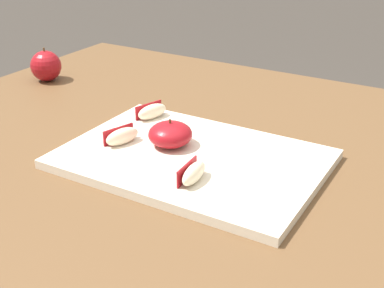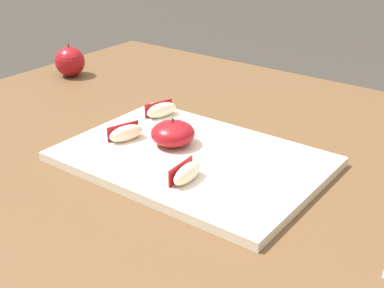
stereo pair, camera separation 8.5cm
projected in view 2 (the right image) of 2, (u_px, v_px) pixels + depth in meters
The scene contains 7 objects.
dining_table at pixel (212, 193), 0.96m from camera, with size 1.27×0.96×0.72m.
cutting_board at pixel (192, 159), 0.86m from camera, with size 0.42×0.29×0.02m.
apple_half_skin_up at pixel (173, 133), 0.89m from camera, with size 0.08×0.08×0.05m.
apple_wedge_middle at pixel (161, 110), 1.00m from camera, with size 0.04×0.07×0.03m.
apple_wedge_back at pixel (126, 133), 0.91m from camera, with size 0.04×0.07×0.03m.
apple_wedge_near_knife at pixel (187, 173), 0.77m from camera, with size 0.03×0.07×0.03m.
whole_apple_red_delicious at pixel (70, 62), 1.27m from camera, with size 0.07×0.07×0.08m.
Camera 2 is at (0.47, -0.68, 1.12)m, focal length 48.59 mm.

